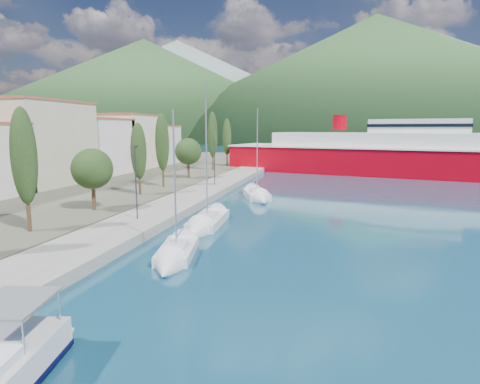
# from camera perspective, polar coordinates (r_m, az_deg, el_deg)

# --- Properties ---
(ground) EXTENTS (1400.00, 1400.00, 0.00)m
(ground) POSITION_cam_1_polar(r_m,az_deg,el_deg) (135.70, 10.58, 5.34)
(ground) COLOR navy
(quay) EXTENTS (5.00, 88.00, 0.80)m
(quay) POSITION_cam_1_polar(r_m,az_deg,el_deg) (44.96, -7.60, -1.16)
(quay) COLOR gray
(quay) RESTS_ON ground
(hills_far) EXTENTS (1480.00, 900.00, 180.00)m
(hills_far) POSITION_cam_1_polar(r_m,az_deg,el_deg) (651.18, 25.95, 14.20)
(hills_far) COLOR gray
(hills_far) RESTS_ON ground
(hills_near) EXTENTS (1010.00, 520.00, 115.00)m
(hills_near) POSITION_cam_1_polar(r_m,az_deg,el_deg) (400.39, 27.45, 13.87)
(hills_near) COLOR #2E5329
(hills_near) RESTS_ON ground
(town_buildings) EXTENTS (9.20, 69.20, 11.30)m
(town_buildings) POSITION_cam_1_polar(r_m,az_deg,el_deg) (65.21, -23.39, 5.89)
(town_buildings) COLOR beige
(town_buildings) RESTS_ON land_strip
(tree_row) EXTENTS (4.03, 63.80, 10.59)m
(tree_row) POSITION_cam_1_polar(r_m,az_deg,el_deg) (52.15, -11.57, 5.99)
(tree_row) COLOR #47301E
(tree_row) RESTS_ON land_strip
(lamp_posts) EXTENTS (0.15, 46.00, 6.06)m
(lamp_posts) POSITION_cam_1_polar(r_m,az_deg,el_deg) (33.76, -14.97, 1.57)
(lamp_posts) COLOR #2D2D33
(lamp_posts) RESTS_ON quay
(sailboat_near) EXTENTS (3.55, 7.45, 10.30)m
(sailboat_near) POSITION_cam_1_polar(r_m,az_deg,el_deg) (25.35, -9.60, -9.48)
(sailboat_near) COLOR silver
(sailboat_near) RESTS_ON ground
(sailboat_mid) EXTENTS (3.02, 9.27, 13.14)m
(sailboat_mid) POSITION_cam_1_polar(r_m,az_deg,el_deg) (33.04, -5.44, -4.97)
(sailboat_mid) COLOR silver
(sailboat_mid) RESTS_ON ground
(sailboat_far) EXTENTS (5.22, 8.27, 11.60)m
(sailboat_far) POSITION_cam_1_polar(r_m,az_deg,el_deg) (46.71, 2.76, -0.81)
(sailboat_far) COLOR silver
(sailboat_far) RESTS_ON ground
(ferry) EXTENTS (58.45, 24.84, 11.36)m
(ferry) POSITION_cam_1_polar(r_m,az_deg,el_deg) (77.83, 19.67, 4.93)
(ferry) COLOR #A5000E
(ferry) RESTS_ON ground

